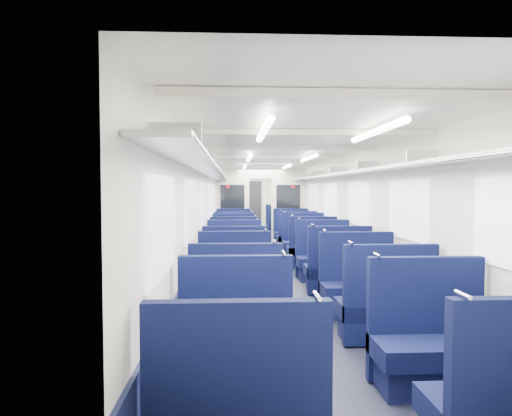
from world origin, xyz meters
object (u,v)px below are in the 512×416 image
Objects in this scene: seat_8 at (235,272)px; seat_15 at (304,245)px; seat_2 at (236,345)px; seat_11 at (324,261)px; end_door at (253,204)px; seat_9 at (337,272)px; seat_18 at (234,235)px; seat_7 at (358,289)px; bulkhead at (260,203)px; seat_20 at (234,229)px; seat_5 at (386,311)px; seat_13 at (312,251)px; seat_21 at (283,228)px; seat_14 at (234,246)px; seat_10 at (234,261)px; seat_19 at (291,235)px; seat_12 at (234,252)px; seat_4 at (235,309)px; seat_3 at (431,347)px; seat_16 at (234,240)px; seat_22 at (234,226)px; seat_6 at (235,287)px; seat_17 at (297,239)px; seat_23 at (280,226)px.

seat_8 and seat_15 have the same top height.
seat_11 is at bearing 69.62° from seat_2.
end_door is 12.69m from seat_9.
seat_7 is at bearing -76.74° from seat_18.
seat_20 is (-0.83, 0.76, -0.88)m from bulkhead.
seat_5 is 10.26m from seat_20.
seat_13 is 5.51m from seat_21.
bulkhead is 2.46× the size of seat_11.
seat_20 is at bearing 90.00° from seat_8.
seat_14 is 1.00× the size of seat_15.
seat_10 is 1.00× the size of seat_19.
seat_7 is at bearing -90.00° from seat_19.
seat_5 is at bearing -70.56° from seat_12.
seat_4 and seat_10 have the same top height.
seat_7 is 1.00× the size of seat_18.
seat_3 is at bearing -70.55° from seat_10.
seat_8 is (-0.83, -12.59, -0.65)m from end_door.
seat_16 is (-1.66, 3.40, 0.00)m from seat_11.
seat_22 is (0.00, 9.01, 0.00)m from seat_8.
seat_11 is at bearing 90.00° from seat_5.
seat_11 is at bearing 52.69° from seat_6.
seat_22 is at bearing 90.00° from seat_10.
seat_17 is at bearing 4.85° from seat_16.
seat_7 is 1.00× the size of seat_21.
seat_9 is 4.82m from seat_16.
seat_6 is 2.25m from seat_10.
seat_21 is at bearing 90.00° from seat_3.
seat_3 is at bearing -90.00° from seat_7.
seat_6 is 10.11m from seat_22.
seat_7 is (0.83, -8.26, -0.88)m from bulkhead.
seat_9 is at bearing -90.00° from seat_19.
seat_3 is (0.83, -10.52, -0.88)m from bulkhead.
seat_9 and seat_12 have the same top height.
seat_21 is at bearing 76.13° from seat_10.
seat_8 is 1.00× the size of seat_16.
seat_12 is 1.00× the size of seat_22.
seat_2 and seat_14 have the same top height.
seat_15 is at bearing 90.00° from seat_9.
bulkhead is 2.46× the size of seat_21.
seat_6 is 1.00× the size of seat_13.
seat_19 is at bearing 90.00° from seat_5.
seat_3 is 1.00× the size of seat_5.
seat_3 and seat_18 have the same top height.
seat_13 is 1.00× the size of seat_15.
seat_3 is 1.00× the size of seat_21.
seat_8 is 2.32m from seat_12.
seat_10 is 7.95m from seat_23.
seat_19 is at bearing 90.00° from seat_3.
seat_10 is 2.86m from seat_15.
seat_18 is (0.00, 5.75, 0.00)m from seat_8.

